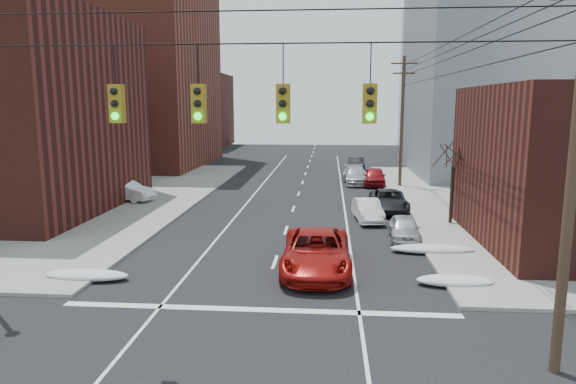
% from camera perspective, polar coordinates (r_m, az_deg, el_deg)
% --- Properties ---
extents(building_brick_tall, '(24.00, 20.00, 30.00)m').
position_cam_1_polar(building_brick_tall, '(64.48, -20.46, 16.23)').
color(building_brick_tall, brown).
rests_on(building_brick_tall, ground).
extents(building_brick_far, '(22.00, 18.00, 12.00)m').
position_cam_1_polar(building_brick_far, '(88.95, -14.19, 8.78)').
color(building_brick_far, '#4C1D16').
rests_on(building_brick_far, ground).
extents(building_office, '(22.00, 20.00, 25.00)m').
position_cam_1_polar(building_office, '(57.98, 25.16, 14.23)').
color(building_office, gray).
rests_on(building_office, ground).
extents(building_glass, '(20.00, 18.00, 22.00)m').
position_cam_1_polar(building_glass, '(83.24, 20.09, 11.89)').
color(building_glass, gray).
rests_on(building_glass, ground).
extents(utility_pole_right, '(2.20, 0.28, 11.00)m').
position_cam_1_polar(utility_pole_right, '(14.69, 29.20, 3.40)').
color(utility_pole_right, '#473323').
rests_on(utility_pole_right, ground).
extents(utility_pole_far, '(2.20, 0.28, 11.00)m').
position_cam_1_polar(utility_pole_far, '(44.73, 12.56, 7.87)').
color(utility_pole_far, '#473323').
rests_on(utility_pole_far, ground).
extents(traffic_signals, '(17.00, 0.42, 2.02)m').
position_cam_1_polar(traffic_signals, '(13.46, -5.31, 10.03)').
color(traffic_signals, black).
rests_on(traffic_signals, ground).
extents(bare_tree, '(2.09, 2.20, 4.93)m').
position_cam_1_polar(bare_tree, '(31.50, 17.74, 0.59)').
color(bare_tree, black).
rests_on(bare_tree, ground).
extents(snow_nw, '(3.50, 1.08, 0.42)m').
position_cam_1_polar(snow_nw, '(22.71, -21.46, -8.58)').
color(snow_nw, silver).
rests_on(snow_nw, ground).
extents(snow_ne, '(3.00, 1.08, 0.42)m').
position_cam_1_polar(snow_ne, '(21.55, 18.02, -9.36)').
color(snow_ne, silver).
rests_on(snow_ne, ground).
extents(snow_east_far, '(4.00, 1.08, 0.42)m').
position_cam_1_polar(snow_east_far, '(25.74, 15.73, -6.12)').
color(snow_east_far, silver).
rests_on(snow_east_far, ground).
extents(red_pickup, '(2.92, 6.23, 1.72)m').
position_cam_1_polar(red_pickup, '(22.06, 3.16, -6.66)').
color(red_pickup, '#99110D').
rests_on(red_pickup, ground).
extents(parked_car_a, '(1.77, 3.90, 1.30)m').
position_cam_1_polar(parked_car_a, '(27.65, 12.83, -3.96)').
color(parked_car_a, silver).
rests_on(parked_car_a, ground).
extents(parked_car_b, '(1.84, 4.18, 1.33)m').
position_cam_1_polar(parked_car_b, '(31.76, 8.85, -2.02)').
color(parked_car_b, silver).
rests_on(parked_car_b, ground).
extents(parked_car_c, '(2.44, 5.17, 1.43)m').
position_cam_1_polar(parked_car_c, '(34.81, 11.13, -0.97)').
color(parked_car_c, black).
rests_on(parked_car_c, ground).
extents(parked_car_d, '(2.50, 5.39, 1.52)m').
position_cam_1_polar(parked_car_d, '(46.30, 7.54, 1.83)').
color(parked_car_d, '#B4B4B9').
rests_on(parked_car_d, ground).
extents(parked_car_e, '(2.17, 4.74, 1.57)m').
position_cam_1_polar(parked_car_e, '(45.63, 9.60, 1.69)').
color(parked_car_e, maroon).
rests_on(parked_car_e, ground).
extents(parked_car_f, '(1.67, 4.27, 1.38)m').
position_cam_1_polar(parked_car_f, '(56.23, 7.60, 3.15)').
color(parked_car_f, black).
rests_on(parked_car_f, ground).
extents(lot_car_a, '(4.66, 2.73, 1.45)m').
position_cam_1_polar(lot_car_a, '(39.04, -17.60, 0.15)').
color(lot_car_a, silver).
rests_on(lot_car_a, sidewalk_nw).
extents(lot_car_b, '(5.53, 2.63, 1.52)m').
position_cam_1_polar(lot_car_b, '(44.33, -18.72, 1.24)').
color(lot_car_b, '#A4A4A8').
rests_on(lot_car_b, sidewalk_nw).
extents(lot_car_c, '(5.19, 3.78, 1.40)m').
position_cam_1_polar(lot_car_c, '(35.27, -29.19, -1.68)').
color(lot_car_c, black).
rests_on(lot_car_c, sidewalk_nw).
extents(lot_car_d, '(4.88, 3.34, 1.54)m').
position_cam_1_polar(lot_car_d, '(43.09, -21.65, 0.84)').
color(lot_car_d, '#A2A2A6').
rests_on(lot_car_d, sidewalk_nw).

